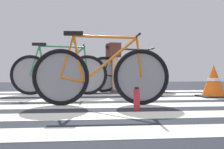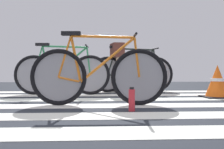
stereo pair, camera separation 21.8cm
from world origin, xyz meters
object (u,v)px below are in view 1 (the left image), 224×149
object	(u,v)px
water_bottle	(137,99)
traffic_cone	(214,82)
cyclist_3_of_3	(113,61)
bicycle_1_of_3	(101,75)
bicycle_2_of_3	(59,73)
bicycle_3_of_3	(128,73)

from	to	relation	value
water_bottle	traffic_cone	distance (m)	2.14
cyclist_3_of_3	water_bottle	size ratio (longest dim) A/B	3.75
bicycle_1_of_3	cyclist_3_of_3	distance (m)	2.19
bicycle_1_of_3	bicycle_2_of_3	world-z (taller)	same
cyclist_3_of_3	traffic_cone	world-z (taller)	cyclist_3_of_3
bicycle_2_of_3	traffic_cone	distance (m)	2.67
bicycle_2_of_3	water_bottle	distance (m)	2.38
bicycle_1_of_3	water_bottle	size ratio (longest dim) A/B	6.62
traffic_cone	water_bottle	bearing A→B (deg)	-137.39
cyclist_3_of_3	water_bottle	world-z (taller)	cyclist_3_of_3
bicycle_1_of_3	bicycle_2_of_3	bearing A→B (deg)	114.68
bicycle_2_of_3	cyclist_3_of_3	xyz separation A→B (m)	(1.05, 0.52, 0.25)
bicycle_1_of_3	water_bottle	world-z (taller)	bicycle_1_of_3
bicycle_3_of_3	traffic_cone	size ratio (longest dim) A/B	3.27
bicycle_1_of_3	water_bottle	bearing A→B (deg)	-53.50
water_bottle	bicycle_3_of_3	bearing A→B (deg)	82.61
bicycle_3_of_3	water_bottle	xyz separation A→B (m)	(-0.35, -2.71, -0.26)
bicycle_1_of_3	bicycle_3_of_3	distance (m)	2.29
cyclist_3_of_3	bicycle_2_of_3	bearing A→B (deg)	-161.57
bicycle_1_of_3	cyclist_3_of_3	bearing A→B (deg)	82.17
bicycle_3_of_3	water_bottle	size ratio (longest dim) A/B	6.58
water_bottle	traffic_cone	world-z (taller)	traffic_cone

